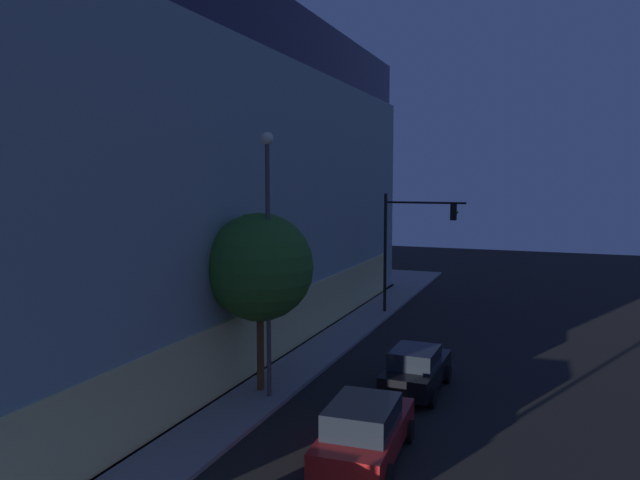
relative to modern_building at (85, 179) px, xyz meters
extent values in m
cube|color=#4C4C51|center=(0.00, 0.04, -7.77)|extent=(37.67, 22.63, 0.15)
cube|color=#F6ED91|center=(0.00, -10.87, -6.41)|extent=(33.54, 0.60, 2.56)
cube|color=#8FA4A2|center=(0.00, 0.04, -1.21)|extent=(37.27, 22.23, 12.97)
cube|color=#25253C|center=(0.00, 0.04, 6.63)|extent=(36.52, 21.78, 2.71)
cylinder|color=black|center=(9.73, -12.95, -4.25)|extent=(0.18, 0.18, 6.89)
cylinder|color=black|center=(9.69, -15.24, -1.30)|extent=(0.19, 4.58, 0.12)
cube|color=black|center=(9.67, -16.84, -1.80)|extent=(0.33, 0.33, 0.90)
sphere|color=green|center=(9.66, -17.02, -1.80)|extent=(0.18, 0.18, 0.18)
cylinder|color=#454545|center=(-5.25, -12.79, -3.24)|extent=(0.16, 0.16, 8.91)
sphere|color=#F9EFC6|center=(-5.25, -12.79, 1.36)|extent=(0.44, 0.44, 0.44)
cylinder|color=brown|center=(-4.78, -12.21, -6.21)|extent=(0.27, 0.27, 2.98)
sphere|color=#2F6722|center=(-4.78, -12.21, -3.16)|extent=(3.91, 3.91, 3.91)
cube|color=maroon|center=(-8.33, -17.31, -7.17)|extent=(4.79, 2.10, 0.69)
cube|color=black|center=(-8.69, -17.32, -6.47)|extent=(2.48, 1.82, 0.71)
cube|color=#F9F4CC|center=(-6.05, -16.64, -7.17)|extent=(0.13, 0.20, 0.12)
cube|color=#F9F4CC|center=(-6.00, -17.78, -7.17)|extent=(0.13, 0.20, 0.12)
cylinder|color=black|center=(-6.91, -16.29, -7.52)|extent=(0.66, 0.27, 0.66)
cylinder|color=black|center=(-6.83, -18.20, -7.52)|extent=(0.66, 0.27, 0.66)
cylinder|color=black|center=(-9.83, -16.41, -7.52)|extent=(0.66, 0.27, 0.66)
cylinder|color=black|center=(-9.75, -18.32, -7.52)|extent=(0.66, 0.27, 0.66)
cube|color=black|center=(-2.46, -17.49, -7.14)|extent=(4.47, 1.83, 0.74)
cube|color=black|center=(-2.80, -17.48, -6.46)|extent=(2.05, 1.60, 0.62)
cube|color=#F9F4CC|center=(-0.29, -17.02, -7.14)|extent=(0.12, 0.20, 0.12)
cube|color=#F9F4CC|center=(-0.31, -18.06, -7.14)|extent=(0.12, 0.20, 0.12)
cylinder|color=black|center=(-1.07, -16.65, -7.51)|extent=(0.68, 0.26, 0.68)
cylinder|color=black|center=(-1.11, -18.38, -7.51)|extent=(0.68, 0.26, 0.68)
cylinder|color=black|center=(-3.82, -16.59, -7.51)|extent=(0.68, 0.26, 0.68)
cylinder|color=black|center=(-3.86, -18.32, -7.51)|extent=(0.68, 0.26, 0.68)
camera|label=1|loc=(-23.79, -21.97, -0.09)|focal=33.56mm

